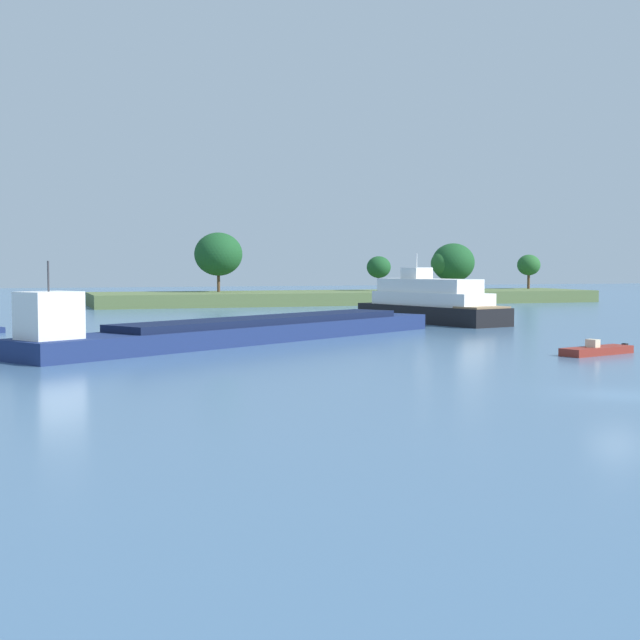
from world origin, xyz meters
TOP-DOWN VIEW (x-y plane):
  - ground_plane at (0.00, 0.00)m, footprint 400.00×400.00m
  - treeline_island at (22.53, 92.66)m, footprint 74.77×16.11m
  - white_riverboat at (13.59, 47.44)m, footprint 9.45×18.05m
  - fishing_skiff at (9.92, 15.43)m, footprint 5.78×3.13m
  - cargo_barge at (-8.99, 31.10)m, footprint 35.51×24.67m

SIDE VIEW (x-z plane):
  - ground_plane at x=0.00m, z-range 0.00..0.00m
  - fishing_skiff at x=9.92m, z-range -0.23..0.76m
  - cargo_barge at x=-8.99m, z-range -2.00..3.88m
  - white_riverboat at x=13.59m, z-range -1.52..5.27m
  - treeline_island at x=22.53m, z-range -2.85..7.45m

